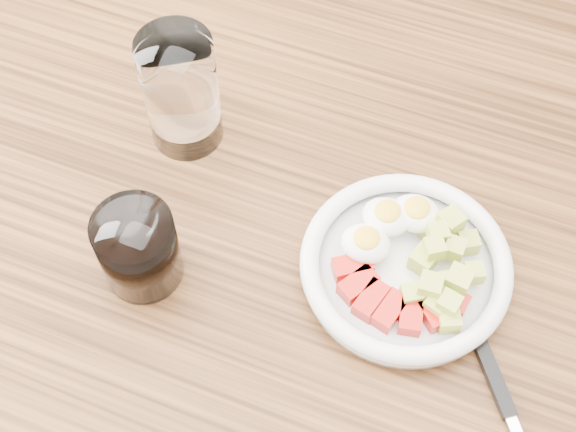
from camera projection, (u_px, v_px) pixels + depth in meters
name	position (u px, v px, depth m)	size (l,w,h in m)	color
dining_table	(293.00, 284.00, 0.92)	(1.50, 0.90, 0.77)	brown
bowl	(406.00, 264.00, 0.80)	(0.21, 0.21, 0.05)	white
fork	(501.00, 396.00, 0.74)	(0.14, 0.18, 0.01)	black
water_glass	(181.00, 92.00, 0.84)	(0.08, 0.08, 0.14)	white
coffee_glass	(139.00, 249.00, 0.78)	(0.08, 0.08, 0.09)	white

